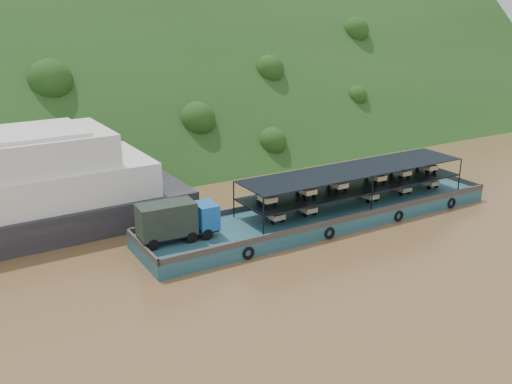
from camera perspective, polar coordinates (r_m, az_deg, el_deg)
ground at (r=50.50m, az=3.70°, el=-4.01°), size 160.00×160.00×0.00m
hillside at (r=81.31m, az=-10.72°, el=4.45°), size 140.00×39.60×39.60m
cargo_barge at (r=52.09m, az=5.82°, el=-2.04°), size 35.00×7.18×4.54m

